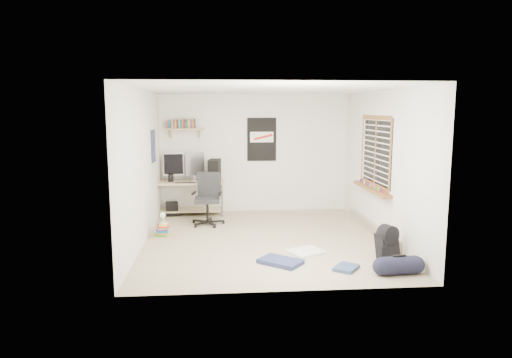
{
  "coord_description": "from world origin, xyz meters",
  "views": [
    {
      "loc": [
        -0.76,
        -7.44,
        2.17
      ],
      "look_at": [
        -0.14,
        0.18,
        1.01
      ],
      "focal_mm": 32.0,
      "sensor_mm": 36.0,
      "label": 1
    }
  ],
  "objects": [
    {
      "name": "book_stack",
      "position": [
        -1.75,
        0.35,
        0.15
      ],
      "size": [
        0.52,
        0.47,
        0.29
      ],
      "primitive_type": "cube",
      "rotation": [
        0.0,
        0.0,
        0.3
      ],
      "color": "brown",
      "rests_on": "floor"
    },
    {
      "name": "office_chair",
      "position": [
        -0.99,
        1.09,
        0.49
      ],
      "size": [
        0.75,
        0.75,
        1.0
      ],
      "primitive_type": "cube",
      "rotation": [
        0.0,
        0.0,
        -0.17
      ],
      "color": "black",
      "rests_on": "floor"
    },
    {
      "name": "desk",
      "position": [
        -1.41,
        2.0,
        0.36
      ],
      "size": [
        1.65,
        1.17,
        0.69
      ],
      "primitive_type": "cube",
      "rotation": [
        0.0,
        0.0,
        0.38
      ],
      "color": "#CBBB8D",
      "rests_on": "floor"
    },
    {
      "name": "speaker_right",
      "position": [
        -0.8,
        1.73,
        0.78
      ],
      "size": [
        0.09,
        0.09,
        0.18
      ],
      "primitive_type": "cube",
      "rotation": [
        0.0,
        0.0,
        -0.03
      ],
      "color": "black",
      "rests_on": "desk"
    },
    {
      "name": "floor",
      "position": [
        0.0,
        0.0,
        -0.01
      ],
      "size": [
        4.0,
        4.5,
        0.01
      ],
      "primitive_type": "cube",
      "color": "gray",
      "rests_on": "ground"
    },
    {
      "name": "subwoofer",
      "position": [
        -1.75,
        1.93,
        0.14
      ],
      "size": [
        0.28,
        0.28,
        0.28
      ],
      "primitive_type": "cube",
      "rotation": [
        0.0,
        0.0,
        0.14
      ],
      "color": "black",
      "rests_on": "floor"
    },
    {
      "name": "back_wall",
      "position": [
        0.0,
        2.25,
        1.25
      ],
      "size": [
        4.0,
        0.01,
        2.5
      ],
      "primitive_type": "cube",
      "color": "silver",
      "rests_on": "ground"
    },
    {
      "name": "speaker_left",
      "position": [
        -1.75,
        1.9,
        0.78
      ],
      "size": [
        0.11,
        0.11,
        0.17
      ],
      "primitive_type": "cube",
      "rotation": [
        0.0,
        0.0,
        0.4
      ],
      "color": "black",
      "rests_on": "desk"
    },
    {
      "name": "duffel_bag",
      "position": [
        1.6,
        -1.8,
        0.14
      ],
      "size": [
        0.26,
        0.26,
        0.48
      ],
      "primitive_type": "cylinder",
      "rotation": [
        0.0,
        0.0,
        0.07
      ],
      "color": "black",
      "rests_on": "floor"
    },
    {
      "name": "monitor_left",
      "position": [
        -1.69,
        2.0,
        0.93
      ],
      "size": [
        0.44,
        0.14,
        0.47
      ],
      "primitive_type": "cube",
      "rotation": [
        0.0,
        0.0,
        0.06
      ],
      "color": "#ACACB1",
      "rests_on": "desk"
    },
    {
      "name": "monitor_right",
      "position": [
        -1.27,
        2.0,
        0.93
      ],
      "size": [
        0.42,
        0.31,
        0.47
      ],
      "primitive_type": "cube",
      "rotation": [
        0.0,
        0.0,
        0.52
      ],
      "color": "#A2A2A7",
      "rests_on": "desk"
    },
    {
      "name": "poster_back_wall",
      "position": [
        0.15,
        2.23,
        1.55
      ],
      "size": [
        0.62,
        0.03,
        0.92
      ],
      "primitive_type": "cube",
      "color": "black",
      "rests_on": "back_wall"
    },
    {
      "name": "window",
      "position": [
        1.95,
        0.3,
        1.45
      ],
      "size": [
        0.1,
        1.5,
        1.26
      ],
      "primitive_type": "cube",
      "color": "brown",
      "rests_on": "right_wall"
    },
    {
      "name": "ceiling",
      "position": [
        0.0,
        0.0,
        2.5
      ],
      "size": [
        4.0,
        4.5,
        0.01
      ],
      "primitive_type": "cube",
      "color": "white",
      "rests_on": "ground"
    },
    {
      "name": "left_wall",
      "position": [
        -2.0,
        0.0,
        1.25
      ],
      "size": [
        0.01,
        4.5,
        2.5
      ],
      "primitive_type": "cube",
      "color": "silver",
      "rests_on": "ground"
    },
    {
      "name": "keyboard",
      "position": [
        -1.45,
        1.75,
        0.7
      ],
      "size": [
        0.41,
        0.15,
        0.02
      ],
      "primitive_type": "cube",
      "rotation": [
        0.0,
        0.0,
        -0.01
      ],
      "color": "black",
      "rests_on": "desk"
    },
    {
      "name": "tshirt",
      "position": [
        0.55,
        -0.81,
        0.02
      ],
      "size": [
        0.64,
        0.6,
        0.04
      ],
      "primitive_type": "cube",
      "rotation": [
        0.0,
        0.0,
        0.45
      ],
      "color": "silver",
      "rests_on": "floor"
    },
    {
      "name": "desk_lamp",
      "position": [
        -1.73,
        0.33,
        0.38
      ],
      "size": [
        0.15,
        0.2,
        0.18
      ],
      "primitive_type": "cube",
      "rotation": [
        0.0,
        0.0,
        -0.24
      ],
      "color": "white",
      "rests_on": "book_stack"
    },
    {
      "name": "backpack",
      "position": [
        1.68,
        -1.17,
        0.2
      ],
      "size": [
        0.37,
        0.34,
        0.4
      ],
      "primitive_type": "cube",
      "rotation": [
        0.0,
        0.0,
        0.38
      ],
      "color": "black",
      "rests_on": "floor"
    },
    {
      "name": "pc_tower",
      "position": [
        -0.86,
        1.86,
        0.93
      ],
      "size": [
        0.27,
        0.48,
        0.48
      ],
      "primitive_type": "cube",
      "rotation": [
        0.0,
        0.0,
        -0.13
      ],
      "color": "black",
      "rests_on": "desk"
    },
    {
      "name": "right_wall",
      "position": [
        2.0,
        0.0,
        1.25
      ],
      "size": [
        0.01,
        4.5,
        2.5
      ],
      "primitive_type": "cube",
      "color": "silver",
      "rests_on": "ground"
    },
    {
      "name": "baseboard_heater",
      "position": [
        1.96,
        0.3,
        0.09
      ],
      "size": [
        0.08,
        2.5,
        0.18
      ],
      "primitive_type": "cube",
      "color": "#B7B2A8",
      "rests_on": "floor"
    },
    {
      "name": "jeans_a",
      "position": [
        0.09,
        -1.25,
        0.03
      ],
      "size": [
        0.69,
        0.66,
        0.06
      ],
      "primitive_type": "cube",
      "rotation": [
        0.0,
        0.0,
        -0.68
      ],
      "color": "navy",
      "rests_on": "floor"
    },
    {
      "name": "wall_shelf",
      "position": [
        -1.45,
        2.14,
        1.78
      ],
      "size": [
        0.8,
        0.22,
        0.24
      ],
      "primitive_type": "cube",
      "color": "tan",
      "rests_on": "back_wall"
    },
    {
      "name": "jeans_b",
      "position": [
        0.96,
        -1.56,
        0.03
      ],
      "size": [
        0.43,
        0.45,
        0.04
      ],
      "primitive_type": "cube",
      "rotation": [
        0.0,
        0.0,
        0.92
      ],
      "color": "navy",
      "rests_on": "floor"
    },
    {
      "name": "poster_left_wall",
      "position": [
        -1.99,
        1.2,
        1.5
      ],
      "size": [
        0.02,
        0.42,
        0.6
      ],
      "primitive_type": "cube",
      "color": "navy",
      "rests_on": "left_wall"
    }
  ]
}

